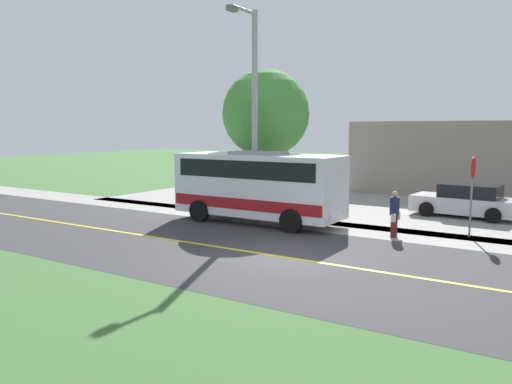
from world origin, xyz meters
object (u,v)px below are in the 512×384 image
Objects in this scene: shuttle_bus_front at (258,184)px; stop_sign at (472,182)px; pedestrian_with_bags at (395,213)px; tree_curbside at (266,114)px; parked_car_near at (466,201)px; street_light_pole at (253,107)px.

shuttle_bus_front is 8.08m from stop_sign.
shuttle_bus_front is 2.47× the size of stop_sign.
stop_sign is at bearing 101.73° from shuttle_bus_front.
tree_curbside is (-2.76, -7.06, 3.65)m from pedestrian_with_bags.
parked_car_near is (-5.83, 1.36, -0.20)m from pedestrian_with_bags.
stop_sign is 0.64× the size of parked_car_near.
street_light_pole is (-0.43, -0.52, 3.13)m from shuttle_bus_front.
stop_sign is at bearing 82.08° from tree_curbside.
pedestrian_with_bags is 5.99m from parked_car_near.
street_light_pole is at bearing -53.32° from parked_car_near.
pedestrian_with_bags is 2.92m from stop_sign.
pedestrian_with_bags is 8.41m from tree_curbside.
tree_curbside is (3.07, -8.42, 3.85)m from parked_car_near.
stop_sign is (-1.64, 7.91, 0.35)m from shuttle_bus_front.
street_light_pole is 2.69m from tree_curbside.
pedestrian_with_bags reaches higher than parked_car_near.
shuttle_bus_front is 0.82× the size of street_light_pole.
street_light_pole is at bearing -129.47° from shuttle_bus_front.
street_light_pole is at bearing -81.80° from stop_sign.
shuttle_bus_front is 9.26m from parked_car_near.
tree_curbside is at bearing -153.91° from shuttle_bus_front.
street_light_pole reaches higher than parked_car_near.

